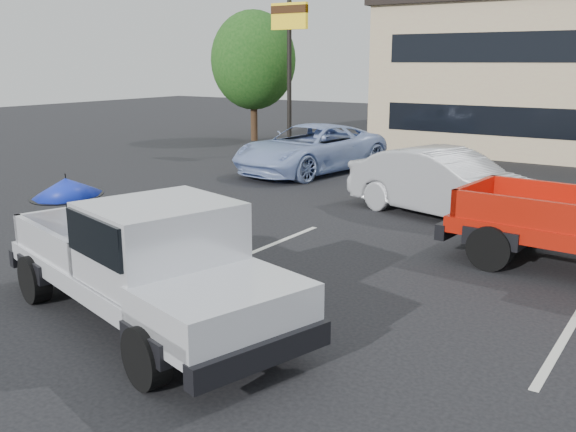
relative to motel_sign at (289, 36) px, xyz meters
name	(u,v)px	position (x,y,z in m)	size (l,w,h in m)	color
ground	(330,320)	(10.00, -14.00, -4.65)	(90.00, 90.00, 0.00)	black
stripe_left	(249,254)	(7.00, -12.00, -4.65)	(0.12, 5.00, 0.01)	silver
stripe_right	(575,320)	(13.00, -12.00, -4.65)	(0.12, 5.00, 0.01)	silver
motel_sign	(289,36)	(0.00, 0.00, 0.00)	(1.60, 0.22, 6.00)	black
tree_left	(253,60)	(-4.00, 3.00, -0.92)	(3.96, 3.96, 6.02)	#332114
silver_pickup	(152,258)	(8.08, -15.63, -3.60)	(6.01, 3.42, 2.06)	black
silver_sedan	(446,183)	(9.08, -6.83, -3.83)	(1.74, 4.99, 1.64)	#B2B4B9
blue_suv	(310,149)	(2.99, -3.22, -3.84)	(2.69, 5.83, 1.62)	#95ACDE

